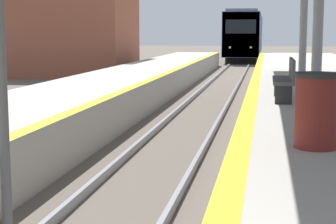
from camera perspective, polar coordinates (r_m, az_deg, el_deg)
The scene contains 4 objects.
train at distance 53.90m, azimuth 7.90°, elevation 7.72°, with size 2.86×21.57×4.28m.
trash_bin at distance 7.52m, azimuth 14.89°, elevation 0.16°, with size 0.59×0.59×0.98m.
bench at distance 12.68m, azimuth 11.91°, elevation 3.39°, with size 0.44×1.83×0.92m.
station_building at distance 33.20m, azimuth -11.62°, elevation 8.32°, with size 9.36×5.85×5.38m.
Camera 1 is at (1.97, -1.85, 2.50)m, focal length 60.00 mm.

